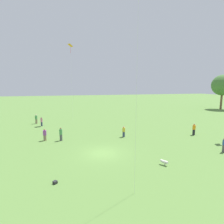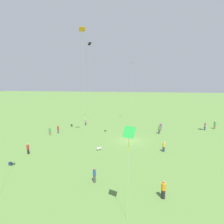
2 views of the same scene
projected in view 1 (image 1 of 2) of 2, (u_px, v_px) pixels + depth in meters
The scene contains 12 objects.
ground_plane at pixel (103, 153), 20.20m from camera, with size 240.00×240.00×0.00m, color #5B843D.
tree_0 at pixel (223, 85), 56.26m from camera, with size 6.69×6.69×11.20m.
person_1 at pixel (45, 135), 24.66m from camera, with size 0.54×0.54×1.71m.
person_3 at pixel (194, 129), 27.49m from camera, with size 0.62×0.62×1.81m.
person_4 at pixel (36, 119), 35.63m from camera, with size 0.65×0.65×1.91m.
person_5 at pixel (61, 134), 24.63m from camera, with size 0.54×0.54×1.88m.
person_7 at pixel (124, 132), 26.43m from camera, with size 0.59×0.59×1.67m.
person_9 at pixel (42, 122), 33.50m from camera, with size 0.42×0.42×1.74m.
person_10 at pixel (224, 145), 20.37m from camera, with size 0.45×0.45×1.71m.
kite_2 at pixel (70, 49), 35.54m from camera, with size 1.14×1.07×16.07m.
dog_1 at pixel (164, 162), 17.12m from camera, with size 0.76×0.63×0.52m.
picnic_bag_0 at pixel (55, 182), 13.92m from camera, with size 0.41×0.41×0.22m.
Camera 1 is at (18.89, -3.88, 7.77)m, focal length 28.00 mm.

